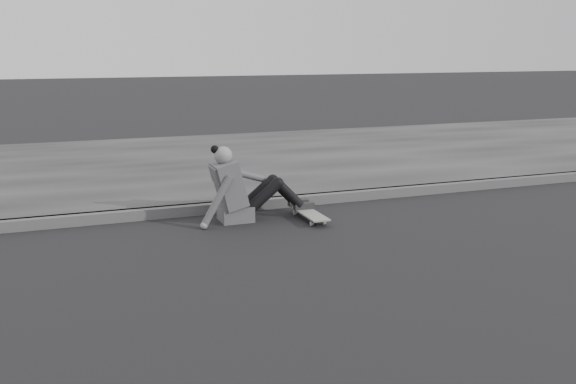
% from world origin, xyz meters
% --- Properties ---
extents(ground, '(80.00, 80.00, 0.00)m').
position_xyz_m(ground, '(0.00, 0.00, 0.00)').
color(ground, black).
rests_on(ground, ground).
extents(curb, '(24.00, 0.16, 0.12)m').
position_xyz_m(curb, '(0.00, 2.58, 0.06)').
color(curb, '#4A4A4A').
rests_on(curb, ground).
extents(sidewalk, '(24.00, 6.00, 0.12)m').
position_xyz_m(sidewalk, '(0.00, 5.60, 0.06)').
color(sidewalk, '#313131').
rests_on(sidewalk, ground).
extents(skateboard, '(0.20, 0.78, 0.09)m').
position_xyz_m(skateboard, '(-1.14, 1.89, 0.07)').
color(skateboard, gray).
rests_on(skateboard, ground).
extents(seated_woman, '(1.38, 0.46, 0.88)m').
position_xyz_m(seated_woman, '(-1.87, 2.14, 0.36)').
color(seated_woman, '#4A4A4D').
rests_on(seated_woman, ground).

